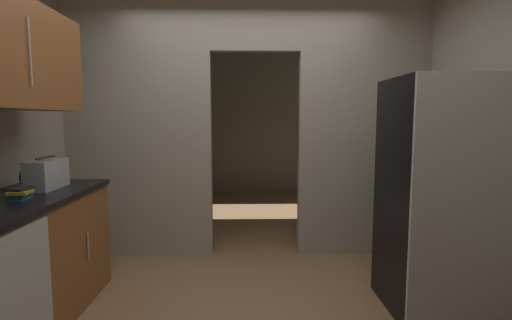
% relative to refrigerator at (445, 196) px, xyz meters
% --- Properties ---
extents(kitchen_partition, '(3.72, 0.12, 2.81)m').
position_rel_refrigerator_xyz_m(kitchen_partition, '(-1.46, 1.23, 0.63)').
color(kitchen_partition, '#ADA899').
rests_on(kitchen_partition, ground).
extents(adjoining_room_shell, '(3.72, 3.48, 2.81)m').
position_rel_refrigerator_xyz_m(adjoining_room_shell, '(-1.45, 3.55, 0.55)').
color(adjoining_room_shell, gray).
rests_on(adjoining_room_shell, ground).
extents(refrigerator, '(0.81, 0.75, 1.72)m').
position_rel_refrigerator_xyz_m(refrigerator, '(0.00, 0.00, 0.00)').
color(refrigerator, black).
rests_on(refrigerator, ground).
extents(lower_cabinet_run, '(0.66, 1.69, 0.90)m').
position_rel_refrigerator_xyz_m(lower_cabinet_run, '(-2.98, -0.27, -0.40)').
color(lower_cabinet_run, brown).
rests_on(lower_cabinet_run, ground).
extents(dishwasher, '(0.02, 0.56, 0.84)m').
position_rel_refrigerator_xyz_m(dishwasher, '(-2.66, -0.75, -0.44)').
color(dishwasher, '#B7BABC').
rests_on(dishwasher, ground).
extents(upper_cabinet_counterside, '(0.36, 1.52, 0.70)m').
position_rel_refrigerator_xyz_m(upper_cabinet_counterside, '(-2.98, -0.27, 0.98)').
color(upper_cabinet_counterside, brown).
extents(boombox, '(0.18, 0.37, 0.24)m').
position_rel_refrigerator_xyz_m(boombox, '(-2.95, 0.12, 0.15)').
color(boombox, '#B2B2B7').
rests_on(boombox, lower_cabinet_run).
extents(book_stack, '(0.14, 0.17, 0.08)m').
position_rel_refrigerator_xyz_m(book_stack, '(-2.91, -0.28, 0.09)').
color(book_stack, '#2D609E').
rests_on(book_stack, lower_cabinet_run).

